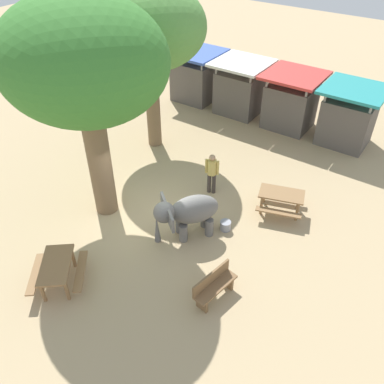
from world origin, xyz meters
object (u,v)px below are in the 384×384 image
Objects in this scene: elephant at (188,212)px; feed_bucket at (225,225)px; wooden_bench at (214,285)px; market_stall_teal at (348,119)px; market_stall_white at (240,90)px; person_handler at (212,171)px; market_stall_blue at (196,78)px; market_stall_red at (290,103)px; picnic_table_far at (57,269)px; shade_tree_secondary at (83,63)px; picnic_table_near at (281,198)px; shade_tree_main at (148,27)px.

elephant is 1.48m from feed_bucket.
market_stall_teal is (0.23, 10.23, 0.67)m from wooden_bench.
market_stall_white is 5.20m from market_stall_teal.
wooden_bench is 0.57× the size of market_stall_white.
person_handler is 6.90m from market_stall_teal.
feed_bucket is (6.45, -7.72, -0.98)m from market_stall_blue.
picnic_table_far is at bearing -96.86° from market_stall_red.
feed_bucket is (3.85, -7.72, -0.98)m from market_stall_white.
market_stall_teal is (7.80, 0.00, 0.00)m from market_stall_blue.
wooden_bench is 2.77m from feed_bucket.
feed_bucket is at bearing 27.41° from person_handler.
shade_tree_secondary is 3.35× the size of picnic_table_far.
person_handler reaches higher than picnic_table_near.
wooden_bench reaches higher than picnic_table_near.
picnic_table_near is 0.90× the size of picnic_table_far.
shade_tree_main is 2.59× the size of market_stall_blue.
person_handler is 0.64× the size of market_stall_blue.
feed_bucket is at bearing -146.27° from wooden_bench.
picnic_table_near and picnic_table_far have the same top height.
market_stall_teal reaches higher than elephant.
shade_tree_secondary is at bearing -90.66° from market_stall_white.
picnic_table_far is (-3.79, -6.46, 0.00)m from picnic_table_near.
shade_tree_main is at bearing 107.51° from shade_tree_secondary.
market_stall_teal is (2.24, 8.61, 0.20)m from elephant.
market_stall_teal is at bearing 80.07° from feed_bucket.
shade_tree_secondary is (1.39, -4.42, 0.30)m from shade_tree_main.
market_stall_red is (5.20, 0.00, 0.00)m from market_stall_blue.
shade_tree_main is at bearing -92.77° from elephant.
wooden_bench is at bearing 72.90° from picnic_table_near.
picnic_table_far is at bearing -120.74° from feed_bucket.
person_handler is 0.64× the size of market_stall_white.
market_stall_white is (-2.39, 6.30, 0.19)m from person_handler.
feed_bucket is at bearing -63.51° from market_stall_white.
shade_tree_main is 2.59× the size of market_stall_teal.
picnic_table_near is 0.75× the size of market_stall_white.
market_stall_teal is (5.20, 0.00, 0.00)m from market_stall_white.
picnic_table_far is at bearing -108.34° from market_stall_teal.
feed_bucket is (-1.06, -1.87, -0.43)m from picnic_table_near.
shade_tree_main is 6.14m from market_stall_blue.
market_stall_blue is 1.00× the size of market_stall_red.
market_stall_red reaches higher than picnic_table_near.
market_stall_white is at bearing -144.37° from wooden_bench.
elephant reaches higher than picnic_table_near.
market_stall_blue reaches higher than picnic_table_far.
shade_tree_main reaches higher than elephant.
person_handler is 0.64× the size of market_stall_teal.
market_stall_blue is at bearing 105.22° from shade_tree_secondary.
market_stall_red is (0.21, 6.30, 0.19)m from person_handler.
market_stall_red is at bearing -157.24° from wooden_bench.
wooden_bench is 10.52m from market_stall_red.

